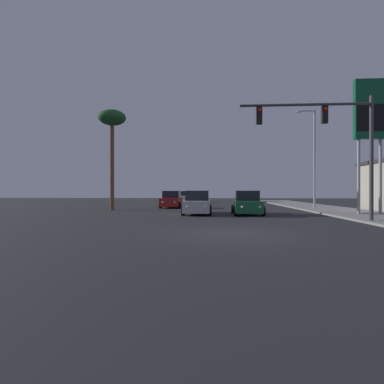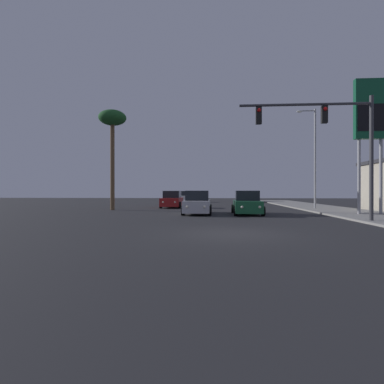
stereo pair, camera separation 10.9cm
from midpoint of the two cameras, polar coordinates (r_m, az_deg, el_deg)
ground_plane at (r=11.76m, az=7.64°, el=-7.87°), size 120.00×120.00×0.00m
sidewalk_right at (r=23.98m, az=29.32°, el=-3.65°), size 5.00×60.00×0.12m
car_tan at (r=45.85m, az=11.07°, el=-0.96°), size 2.04×4.33×1.68m
car_green at (r=21.61m, az=10.58°, el=-2.19°), size 2.04×4.34×1.68m
car_silver at (r=21.53m, az=1.18°, el=-2.19°), size 2.04×4.32×1.68m
car_white at (r=45.20m, az=-1.34°, el=-0.97°), size 2.04×4.33×1.68m
car_red at (r=29.96m, az=-3.71°, el=-1.54°), size 2.04×4.32×1.68m
traffic_light_mast at (r=17.63m, az=25.42°, el=10.15°), size 6.91×0.36×6.50m
street_lamp at (r=29.57m, az=22.25°, el=6.89°), size 1.74×0.24×9.00m
gas_station_sign at (r=23.76m, az=30.91°, el=12.22°), size 2.00×0.42×9.00m
palm_tree_near at (r=27.70m, az=-14.81°, el=12.54°), size 2.40×2.40×8.74m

